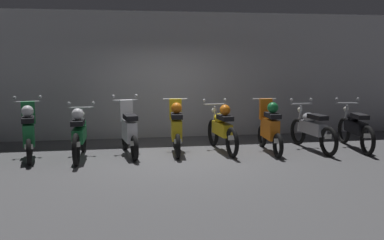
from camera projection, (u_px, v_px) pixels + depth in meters
The scene contains 10 objects.
ground_plane at pixel (179, 157), 8.93m from camera, with size 80.00×80.00×0.00m, color #4C4C4F.
back_wall at pixel (167, 75), 11.13m from camera, with size 16.30×0.30×3.29m, color #ADADB2.
motorbike_slot_1 at pixel (29, 132), 8.76m from camera, with size 0.58×1.67×1.29m.
motorbike_slot_2 at pixel (79, 134), 8.78m from camera, with size 0.59×1.95×1.15m.
motorbike_slot_3 at pixel (129, 131), 9.11m from camera, with size 0.58×1.67×1.29m.
motorbike_slot_4 at pixel (176, 127), 9.33m from camera, with size 0.56×1.68×1.18m.
motorbike_slot_5 at pixel (222, 128), 9.46m from camera, with size 0.59×1.95×1.15m.
motorbike_slot_6 at pixel (270, 127), 9.38m from camera, with size 0.56×1.68×1.18m.
motorbike_slot_7 at pixel (312, 129), 9.60m from camera, with size 0.59×1.95×1.15m.
motorbike_slot_8 at pixel (355, 128), 9.73m from camera, with size 0.59×1.95×1.15m.
Camera 1 is at (-1.14, -8.65, 2.09)m, focal length 39.20 mm.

